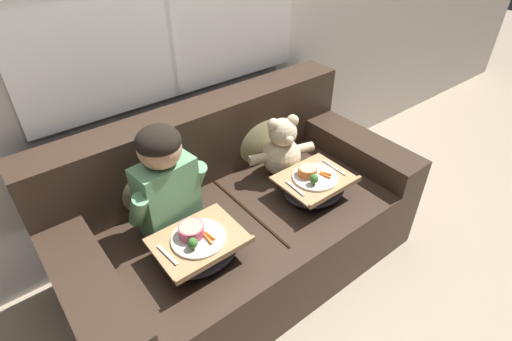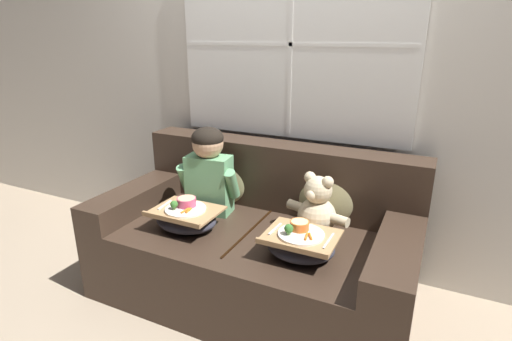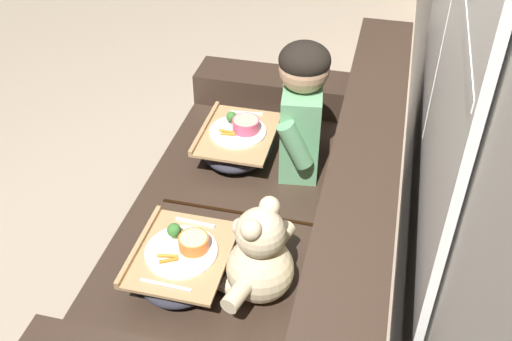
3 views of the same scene
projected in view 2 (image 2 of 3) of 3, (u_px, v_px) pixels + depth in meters
name	position (u px, v px, depth m)	size (l,w,h in m)	color
ground_plane	(253.00, 294.00, 2.53)	(14.00, 14.00, 0.00)	tan
wall_back_with_window	(292.00, 74.00, 2.61)	(8.00, 0.08, 2.60)	beige
couch	(257.00, 244.00, 2.48)	(1.87, 0.98, 0.89)	#38281E
throw_pillow_behind_child	(225.00, 176.00, 2.72)	(0.38, 0.18, 0.39)	tan
throw_pillow_behind_teddy	(327.00, 193.00, 2.43)	(0.39, 0.19, 0.40)	tan
child_figure	(209.00, 167.00, 2.51)	(0.41, 0.21, 0.56)	#66A370
teddy_bear	(317.00, 209.00, 2.26)	(0.40, 0.29, 0.37)	beige
lap_tray_child	(186.00, 218.00, 2.36)	(0.39, 0.31, 0.18)	#2D2D38
lap_tray_teddy	(300.00, 244.00, 2.07)	(0.37, 0.31, 0.19)	#2D2D38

